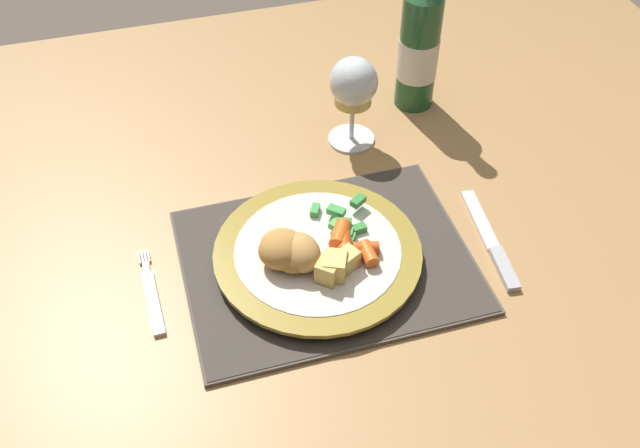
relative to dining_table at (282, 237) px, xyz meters
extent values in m
cube|color=#AD7F4C|center=(0.00, 0.00, 0.05)|extent=(1.57, 1.05, 0.04)
cube|color=#AD7F4C|center=(0.73, 0.47, -0.32)|extent=(0.06, 0.06, 0.70)
cube|color=brown|center=(0.03, -0.13, 0.08)|extent=(0.36, 0.28, 0.01)
cube|color=#3C352E|center=(0.03, -0.13, 0.08)|extent=(0.35, 0.27, 0.00)
cylinder|color=silver|center=(0.02, -0.12, 0.09)|extent=(0.21, 0.21, 0.01)
cylinder|color=olive|center=(0.02, -0.12, 0.09)|extent=(0.26, 0.26, 0.01)
cylinder|color=silver|center=(0.02, -0.12, 0.10)|extent=(0.21, 0.21, 0.00)
ellipsoid|color=tan|center=(-0.01, -0.14, 0.12)|extent=(0.06, 0.06, 0.04)
ellipsoid|color=#A87033|center=(-0.02, -0.14, 0.11)|extent=(0.06, 0.07, 0.03)
ellipsoid|color=#B77F3D|center=(-0.03, -0.13, 0.12)|extent=(0.06, 0.06, 0.04)
ellipsoid|color=tan|center=(-0.02, -0.12, 0.11)|extent=(0.07, 0.07, 0.03)
cube|color=#338438|center=(0.06, -0.12, 0.10)|extent=(0.02, 0.02, 0.01)
cube|color=#338438|center=(0.06, -0.10, 0.11)|extent=(0.03, 0.02, 0.01)
cube|color=#4CA84C|center=(0.05, -0.10, 0.11)|extent=(0.02, 0.02, 0.01)
cube|color=green|center=(0.06, -0.08, 0.11)|extent=(0.03, 0.02, 0.01)
cube|color=#338438|center=(0.08, -0.11, 0.10)|extent=(0.02, 0.01, 0.01)
cube|color=green|center=(0.06, -0.11, 0.10)|extent=(0.03, 0.02, 0.01)
cube|color=green|center=(0.03, -0.06, 0.10)|extent=(0.02, 0.02, 0.01)
cube|color=#338438|center=(0.09, -0.07, 0.11)|extent=(0.02, 0.02, 0.01)
cylinder|color=orange|center=(0.05, -0.12, 0.11)|extent=(0.04, 0.04, 0.02)
cylinder|color=#CC5119|center=(0.05, -0.13, 0.11)|extent=(0.03, 0.04, 0.02)
cylinder|color=orange|center=(0.05, -0.16, 0.11)|extent=(0.04, 0.03, 0.02)
cylinder|color=#CC5119|center=(0.07, -0.15, 0.11)|extent=(0.03, 0.02, 0.02)
cylinder|color=orange|center=(0.07, -0.16, 0.11)|extent=(0.02, 0.03, 0.02)
cube|color=silver|center=(-0.19, -0.13, 0.08)|extent=(0.02, 0.10, 0.01)
cube|color=silver|center=(-0.19, -0.07, 0.08)|extent=(0.01, 0.02, 0.01)
cube|color=silver|center=(-0.19, -0.05, 0.08)|extent=(0.00, 0.02, 0.00)
cube|color=silver|center=(-0.19, -0.05, 0.08)|extent=(0.00, 0.02, 0.00)
cube|color=silver|center=(-0.19, -0.05, 0.08)|extent=(0.00, 0.02, 0.00)
cube|color=silver|center=(-0.20, -0.05, 0.08)|extent=(0.00, 0.02, 0.00)
cube|color=silver|center=(0.25, -0.11, 0.07)|extent=(0.03, 0.11, 0.00)
cube|color=#B2B2B7|center=(0.24, -0.20, 0.08)|extent=(0.02, 0.07, 0.01)
cylinder|color=silver|center=(0.14, 0.10, 0.07)|extent=(0.07, 0.07, 0.00)
cylinder|color=silver|center=(0.14, 0.10, 0.11)|extent=(0.01, 0.01, 0.06)
ellipsoid|color=silver|center=(0.14, 0.10, 0.18)|extent=(0.07, 0.07, 0.07)
cylinder|color=#EACC66|center=(0.14, 0.10, 0.15)|extent=(0.05, 0.05, 0.03)
cylinder|color=#23562D|center=(0.26, 0.16, 0.16)|extent=(0.06, 0.06, 0.18)
cylinder|color=white|center=(0.26, 0.16, 0.15)|extent=(0.06, 0.06, 0.06)
cube|color=#E5BC66|center=(0.03, -0.17, 0.11)|extent=(0.04, 0.04, 0.03)
cube|color=gold|center=(0.02, -0.17, 0.11)|extent=(0.03, 0.03, 0.02)
cube|color=#E5BC66|center=(0.04, -0.16, 0.11)|extent=(0.03, 0.03, 0.03)
cube|color=#DBB256|center=(0.02, -0.17, 0.11)|extent=(0.04, 0.04, 0.03)
camera|label=1|loc=(-0.14, -0.70, 0.75)|focal=40.00mm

